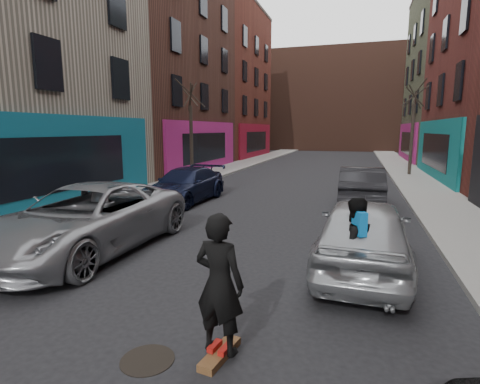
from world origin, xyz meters
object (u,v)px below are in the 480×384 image
Objects in this scene: skateboarder at (219,284)px; tree_left_far at (191,122)px; parked_left_end at (185,185)px; parked_right_end at (361,186)px; pedestrian at (353,246)px; manhole at (147,360)px; parked_left_far at (87,219)px; parked_right_far at (364,233)px; tree_right_far at (413,120)px; skateboard at (220,354)px.

tree_left_far is at bearing -55.49° from skateboarder.
parked_right_end is at bearing 14.58° from parked_left_end.
parked_left_end is at bearing -67.72° from tree_left_far.
pedestrian reaches higher than parked_right_end.
parked_right_end reaches higher than manhole.
parked_left_far is at bearing -25.49° from skateboarder.
parked_right_far is 1.01× the size of parked_right_end.
parked_left_end is 10.90m from skateboarder.
tree_right_far is 22.37m from skateboarder.
parked_right_end reaches higher than skateboard.
tree_left_far reaches higher than parked_left_end.
parked_left_end is 2.59× the size of skateboarder.
parked_left_far is 10.22m from parked_right_end.
pedestrian reaches higher than parked_left_far.
tree_right_far is at bearing -128.15° from pedestrian.
skateboard is at bearing 21.42° from manhole.
tree_left_far is at bearing -83.75° from pedestrian.
tree_right_far is 1.16× the size of parked_left_far.
skateboard is at bearing -59.48° from parked_left_end.
tree_right_far is at bearing -106.10° from parked_right_end.
parked_left_far is at bearing 50.94° from parked_right_end.
skateboarder reaches higher than parked_left_far.
parked_right_far is at bearing -106.30° from skateboarder.
parked_left_end is 10.91m from skateboard.
parked_right_end is at bearing 51.72° from parked_left_far.
parked_left_far reaches higher than skateboard.
skateboarder is (-1.80, -11.10, 0.26)m from parked_right_end.
parked_right_end is 6.60× the size of manhole.
tree_left_far is 1.36× the size of parked_left_end.
pedestrian is (6.71, -7.09, 0.21)m from parked_left_end.
tree_right_far is 3.81× the size of pedestrian.
manhole is (3.72, -3.47, -0.81)m from parked_left_far.
parked_right_far is 2.62× the size of pedestrian.
pedestrian is 3.90m from manhole.
parked_left_end is at bearing 113.02° from manhole.
tree_left_far reaches higher than pedestrian.
tree_left_far is 17.72m from manhole.
parked_right_far is (6.40, 0.74, -0.02)m from parked_left_far.
parked_left_far reaches higher than parked_left_end.
manhole is at bearing 20.54° from pedestrian.
tree_left_far is at bearing -49.41° from parked_right_far.
parked_right_far is 6.68× the size of manhole.
tree_right_far is 22.50m from skateboard.
skateboard is at bearing 80.49° from parked_right_end.
parked_left_end is 9.00m from parked_right_far.
tree_left_far is 1.39× the size of parked_right_far.
tree_right_far is 21.00m from parked_left_far.
tree_right_far is 8.50× the size of skateboard.
tree_left_far reaches higher than manhole.
skateboarder reaches higher than parked_left_end.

